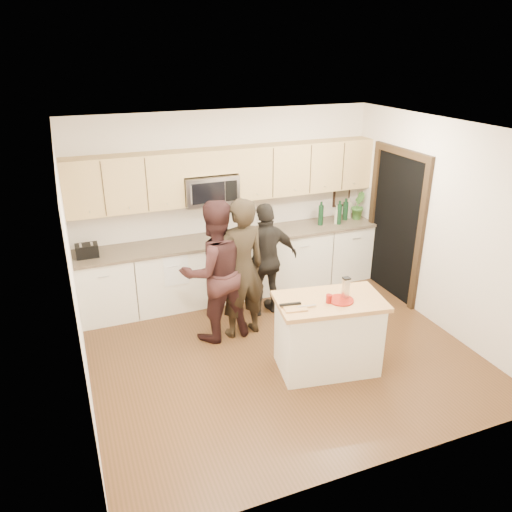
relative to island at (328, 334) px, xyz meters
name	(u,v)px	position (x,y,z in m)	size (l,w,h in m)	color
floor	(280,351)	(-0.37, 0.50, -0.45)	(4.50, 4.50, 0.00)	#51301B
room_shell	(283,219)	(-0.37, 0.50, 1.28)	(4.52, 4.02, 2.71)	beige
back_cabinetry	(235,265)	(-0.37, 2.19, 0.02)	(4.50, 0.66, 0.94)	white
upper_cabinetry	(232,173)	(-0.34, 2.34, 1.39)	(4.50, 0.33, 0.75)	tan
microwave	(210,189)	(-0.68, 2.30, 1.20)	(0.76, 0.41, 0.40)	silver
doorway	(396,220)	(1.86, 1.40, 0.70)	(0.06, 1.25, 2.20)	black
framed_picture	(342,195)	(1.58, 2.49, 0.83)	(0.30, 0.03, 0.38)	black
dish_towel	(173,259)	(-1.32, 2.00, 0.35)	(0.34, 0.60, 0.48)	white
island	(328,334)	(0.00, 0.00, 0.00)	(1.30, 0.88, 0.90)	white
red_plate	(341,300)	(0.09, -0.07, 0.45)	(0.28, 0.28, 0.02)	maroon
box_grater	(346,287)	(0.17, -0.04, 0.58)	(0.08, 0.07, 0.24)	silver
drink_glass	(329,299)	(-0.05, -0.06, 0.49)	(0.06, 0.06, 0.10)	maroon
cutting_board	(295,308)	(-0.45, -0.04, 0.46)	(0.24, 0.19, 0.02)	tan
tongs	(290,304)	(-0.48, 0.02, 0.47)	(0.24, 0.03, 0.02)	black
knife	(307,306)	(-0.33, -0.07, 0.47)	(0.21, 0.02, 0.01)	silver
toaster	(87,251)	(-2.42, 2.17, 0.57)	(0.29, 0.21, 0.17)	black
bottle_cluster	(336,211)	(1.33, 2.21, 0.66)	(0.67, 0.30, 0.37)	black
orchid	(358,206)	(1.73, 2.22, 0.70)	(0.24, 0.19, 0.43)	#3B6B2A
woman_left	(241,269)	(-0.66, 1.09, 0.47)	(0.67, 0.44, 1.85)	black
woman_center	(215,271)	(-0.99, 1.15, 0.46)	(0.89, 0.70, 1.84)	black
woman_right	(266,260)	(-0.15, 1.50, 0.35)	(0.94, 0.39, 1.60)	black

